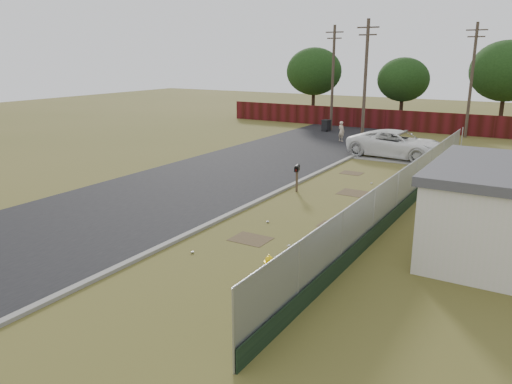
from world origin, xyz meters
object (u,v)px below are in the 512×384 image
Objects in this scene: pickup_truck at (397,144)px; pedestrian at (341,131)px; mailbox at (297,171)px; trash_bin at (326,125)px; fire_hydrant at (269,269)px.

pickup_truck is 6.79m from pedestrian.
mailbox is 20.56m from trash_bin.
pickup_truck is 4.03× the size of pedestrian.
mailbox is at bearing -70.70° from trash_bin.
fire_hydrant is at bearing -69.81° from trash_bin.
pickup_truck reaches higher than fire_hydrant.
mailbox is (-3.85, 9.56, 0.66)m from fire_hydrant.
pedestrian reaches higher than mailbox.
fire_hydrant is 20.71m from pickup_truck.
pedestrian is (-7.51, 24.60, 0.39)m from fire_hydrant.
pedestrian is at bearing 103.67° from mailbox.
pickup_truck reaches higher than trash_bin.
fire_hydrant is 0.85× the size of trash_bin.
mailbox is 0.21× the size of pickup_truck.
pedestrian is at bearing 59.34° from pickup_truck.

